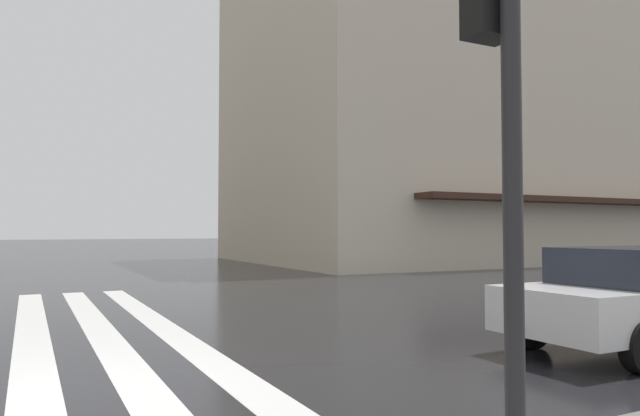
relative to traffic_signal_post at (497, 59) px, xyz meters
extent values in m
plane|color=black|center=(3.45, 2.27, -2.72)|extent=(220.00, 220.00, 0.00)
cube|color=silver|center=(7.45, 0.50, -2.71)|extent=(13.00, 0.50, 0.01)
cube|color=silver|center=(7.45, 1.50, -2.71)|extent=(13.00, 0.50, 0.01)
cube|color=silver|center=(7.45, 2.50, -2.71)|extent=(13.00, 0.50, 0.01)
cube|color=beige|center=(23.39, -18.96, 5.23)|extent=(14.89, 22.81, 15.89)
cube|color=#382319|center=(15.35, -18.96, 0.28)|extent=(1.20, 15.97, 0.24)
cylinder|color=#232326|center=(-0.12, 0.00, -0.79)|extent=(0.12, 0.12, 3.56)
sphere|color=green|center=(0.18, 0.00, 0.29)|extent=(0.17, 0.17, 0.17)
cylinder|color=black|center=(3.27, -3.74, -2.41)|extent=(0.20, 0.62, 0.62)
camera|label=1|loc=(-2.69, 2.60, -1.07)|focal=32.56mm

